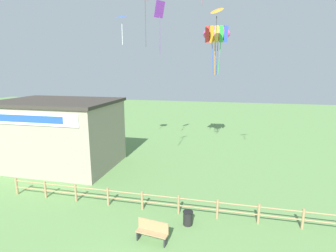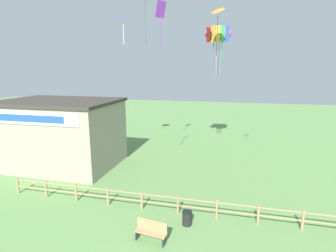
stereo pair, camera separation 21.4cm
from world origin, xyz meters
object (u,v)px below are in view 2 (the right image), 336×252
object	(u,v)px
trash_bin	(187,218)
kite_orange_delta	(218,12)
kite_pink_diamond	(145,1)
seaside_building	(61,133)
kite_purple_streamer	(161,16)
park_bench_near_fence	(151,231)
kite_rainbow_parafoil	(218,34)
kite_blue_delta	(123,17)

from	to	relation	value
trash_bin	kite_orange_delta	size ratio (longest dim) A/B	0.21
trash_bin	kite_pink_diamond	size ratio (longest dim) A/B	0.21
seaside_building	kite_purple_streamer	world-z (taller)	kite_purple_streamer
park_bench_near_fence	kite_orange_delta	size ratio (longest dim) A/B	0.44
kite_rainbow_parafoil	kite_orange_delta	world-z (taller)	kite_orange_delta
park_bench_near_fence	kite_purple_streamer	bearing A→B (deg)	102.63
kite_pink_diamond	kite_blue_delta	distance (m)	7.37
seaside_building	trash_bin	distance (m)	13.47
kite_orange_delta	kite_blue_delta	distance (m)	7.71
kite_orange_delta	seaside_building	bearing A→B (deg)	-166.61
park_bench_near_fence	kite_blue_delta	xyz separation A→B (m)	(-5.69, 11.05, 11.57)
seaside_building	kite_orange_delta	xyz separation A→B (m)	(12.29, 2.93, 9.33)
seaside_building	kite_pink_diamond	distance (m)	12.76
kite_orange_delta	kite_purple_streamer	size ratio (longest dim) A/B	0.88
kite_orange_delta	kite_purple_streamer	bearing A→B (deg)	174.73
kite_pink_diamond	kite_purple_streamer	world-z (taller)	kite_purple_streamer
seaside_building	kite_rainbow_parafoil	size ratio (longest dim) A/B	2.17
park_bench_near_fence	kite_rainbow_parafoil	distance (m)	17.44
kite_pink_diamond	kite_purple_streamer	bearing A→B (deg)	97.40
kite_orange_delta	trash_bin	bearing A→B (deg)	-93.82
kite_purple_streamer	kite_blue_delta	bearing A→B (deg)	-174.52
trash_bin	kite_orange_delta	distance (m)	14.91
kite_pink_diamond	seaside_building	bearing A→B (deg)	159.90
kite_orange_delta	kite_pink_diamond	xyz separation A→B (m)	(-3.72, -6.06, -0.41)
trash_bin	kite_pink_diamond	distance (m)	12.13
kite_orange_delta	kite_blue_delta	size ratio (longest dim) A/B	1.47
kite_orange_delta	kite_purple_streamer	distance (m)	4.59
seaside_building	kite_purple_streamer	distance (m)	12.60
kite_rainbow_parafoil	kite_purple_streamer	distance (m)	5.27
kite_rainbow_parafoil	kite_blue_delta	world-z (taller)	kite_blue_delta
seaside_building	kite_pink_diamond	world-z (taller)	kite_pink_diamond
park_bench_near_fence	kite_purple_streamer	size ratio (longest dim) A/B	0.38
park_bench_near_fence	kite_rainbow_parafoil	size ratio (longest dim) A/B	0.37
kite_pink_diamond	kite_rainbow_parafoil	bearing A→B (deg)	68.14
kite_pink_diamond	kite_purple_streamer	xyz separation A→B (m)	(-0.84, 6.48, 0.45)
kite_purple_streamer	kite_pink_diamond	bearing A→B (deg)	-82.60
park_bench_near_fence	kite_orange_delta	distance (m)	16.02
park_bench_near_fence	kite_orange_delta	bearing A→B (deg)	79.51
park_bench_near_fence	kite_pink_diamond	xyz separation A→B (m)	(-1.70, 4.87, 11.13)
seaside_building	kite_blue_delta	world-z (taller)	kite_blue_delta
seaside_building	park_bench_near_fence	xyz separation A→B (m)	(10.27, -8.00, -2.22)
park_bench_near_fence	kite_purple_streamer	distance (m)	16.41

